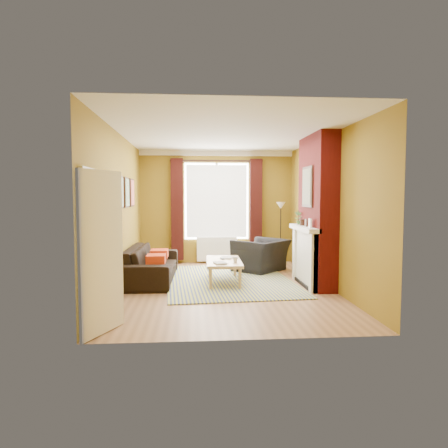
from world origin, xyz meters
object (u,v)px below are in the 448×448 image
(floor_lamp, at_px, (281,215))
(wicker_stool, at_px, (243,257))
(sofa, at_px, (151,263))
(armchair, at_px, (261,255))
(coffee_table, at_px, (224,263))

(floor_lamp, bearing_deg, wicker_stool, 175.83)
(sofa, bearing_deg, armchair, -69.62)
(armchair, height_order, floor_lamp, floor_lamp)
(armchair, xyz_separation_m, floor_lamp, (0.62, 0.83, 0.86))
(wicker_stool, bearing_deg, floor_lamp, -4.17)
(wicker_stool, bearing_deg, sofa, -140.33)
(armchair, xyz_separation_m, coffee_table, (-0.92, -1.16, 0.04))
(sofa, xyz_separation_m, coffee_table, (1.42, -0.35, 0.06))
(coffee_table, bearing_deg, armchair, 52.94)
(sofa, distance_m, coffee_table, 1.47)
(armchair, relative_size, coffee_table, 0.82)
(sofa, xyz_separation_m, armchair, (2.35, 0.81, 0.02))
(coffee_table, height_order, wicker_stool, coffee_table)
(armchair, distance_m, floor_lamp, 1.35)
(sofa, height_order, wicker_stool, sofa)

